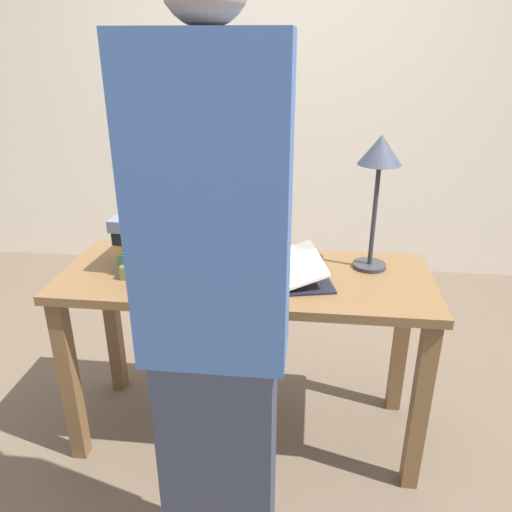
% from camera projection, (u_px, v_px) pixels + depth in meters
% --- Properties ---
extents(ground_plane, '(12.00, 12.00, 0.00)m').
position_uv_depth(ground_plane, '(247.00, 428.00, 2.24)').
color(ground_plane, brown).
extents(wall_back, '(8.00, 0.06, 2.60)m').
position_uv_depth(wall_back, '(280.00, 89.00, 3.39)').
color(wall_back, beige).
rests_on(wall_back, ground_plane).
extents(reading_desk, '(1.44, 0.55, 0.77)m').
position_uv_depth(reading_desk, '(245.00, 302.00, 1.98)').
color(reading_desk, brown).
rests_on(reading_desk, ground_plane).
extents(open_book, '(0.55, 0.45, 0.08)m').
position_uv_depth(open_book, '(263.00, 271.00, 1.90)').
color(open_book, black).
rests_on(open_book, reading_desk).
extents(book_stack_tall, '(0.21, 0.32, 0.22)m').
position_uv_depth(book_stack_tall, '(146.00, 239.00, 1.97)').
color(book_stack_tall, brown).
rests_on(book_stack_tall, reading_desk).
extents(book_standing_upright, '(0.04, 0.19, 0.21)m').
position_uv_depth(book_standing_upright, '(195.00, 246.00, 1.92)').
color(book_standing_upright, tan).
rests_on(book_standing_upright, reading_desk).
extents(reading_lamp, '(0.16, 0.16, 0.52)m').
position_uv_depth(reading_lamp, '(379.00, 163.00, 1.83)').
color(reading_lamp, '#2D2D33').
rests_on(reading_lamp, reading_desk).
extents(coffee_mug, '(0.11, 0.09, 0.09)m').
position_uv_depth(coffee_mug, '(210.00, 257.00, 1.98)').
color(coffee_mug, '#B74238').
rests_on(coffee_mug, reading_desk).
extents(person_reader, '(0.36, 0.21, 1.80)m').
position_uv_depth(person_reader, '(216.00, 341.00, 1.27)').
color(person_reader, '#2D3342').
rests_on(person_reader, ground_plane).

